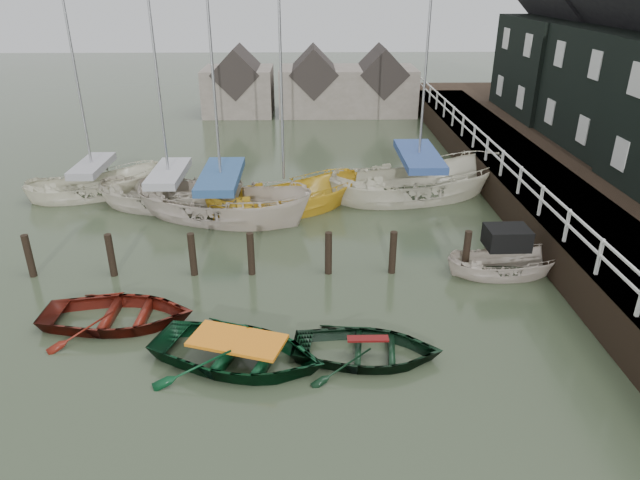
{
  "coord_description": "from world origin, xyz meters",
  "views": [
    {
      "loc": [
        0.6,
        -12.82,
        8.51
      ],
      "look_at": [
        0.93,
        2.46,
        1.4
      ],
      "focal_mm": 32.0,
      "sensor_mm": 36.0,
      "label": 1
    }
  ],
  "objects_px": {
    "rowboat_dkgreen": "(367,358)",
    "sailboat_e": "(97,194)",
    "motorboat": "(504,270)",
    "rowboat_green": "(239,362)",
    "rowboat_red": "(120,323)",
    "sailboat_a": "(172,205)",
    "sailboat_c": "(285,210)",
    "sailboat_d": "(416,195)",
    "sailboat_b": "(224,215)"
  },
  "relations": [
    {
      "from": "rowboat_green",
      "to": "rowboat_red",
      "type": "bearing_deg",
      "value": 80.19
    },
    {
      "from": "rowboat_dkgreen",
      "to": "sailboat_e",
      "type": "height_order",
      "value": "sailboat_e"
    },
    {
      "from": "rowboat_dkgreen",
      "to": "sailboat_e",
      "type": "bearing_deg",
      "value": 48.46
    },
    {
      "from": "motorboat",
      "to": "sailboat_a",
      "type": "bearing_deg",
      "value": 61.59
    },
    {
      "from": "rowboat_dkgreen",
      "to": "motorboat",
      "type": "relative_size",
      "value": 0.98
    },
    {
      "from": "rowboat_dkgreen",
      "to": "sailboat_c",
      "type": "bearing_deg",
      "value": 20.21
    },
    {
      "from": "sailboat_c",
      "to": "sailboat_d",
      "type": "relative_size",
      "value": 0.88
    },
    {
      "from": "rowboat_red",
      "to": "sailboat_c",
      "type": "bearing_deg",
      "value": -26.78
    },
    {
      "from": "sailboat_e",
      "to": "sailboat_a",
      "type": "bearing_deg",
      "value": -134.2
    },
    {
      "from": "rowboat_red",
      "to": "sailboat_a",
      "type": "xyz_separation_m",
      "value": [
        -0.39,
        8.53,
        0.07
      ]
    },
    {
      "from": "rowboat_green",
      "to": "sailboat_b",
      "type": "relative_size",
      "value": 0.38
    },
    {
      "from": "sailboat_a",
      "to": "sailboat_e",
      "type": "xyz_separation_m",
      "value": [
        -3.51,
        1.43,
        0.0
      ]
    },
    {
      "from": "sailboat_a",
      "to": "sailboat_c",
      "type": "bearing_deg",
      "value": -85.16
    },
    {
      "from": "sailboat_d",
      "to": "sailboat_a",
      "type": "bearing_deg",
      "value": 82.34
    },
    {
      "from": "sailboat_b",
      "to": "sailboat_e",
      "type": "distance_m",
      "value": 6.27
    },
    {
      "from": "rowboat_red",
      "to": "rowboat_green",
      "type": "distance_m",
      "value": 3.86
    },
    {
      "from": "rowboat_dkgreen",
      "to": "motorboat",
      "type": "bearing_deg",
      "value": -41.49
    },
    {
      "from": "sailboat_a",
      "to": "sailboat_b",
      "type": "bearing_deg",
      "value": -105.47
    },
    {
      "from": "rowboat_dkgreen",
      "to": "sailboat_a",
      "type": "height_order",
      "value": "sailboat_a"
    },
    {
      "from": "rowboat_green",
      "to": "sailboat_b",
      "type": "bearing_deg",
      "value": 27.72
    },
    {
      "from": "rowboat_red",
      "to": "sailboat_b",
      "type": "relative_size",
      "value": 0.35
    },
    {
      "from": "sailboat_a",
      "to": "sailboat_e",
      "type": "relative_size",
      "value": 1.14
    },
    {
      "from": "sailboat_a",
      "to": "sailboat_c",
      "type": "distance_m",
      "value": 4.6
    },
    {
      "from": "motorboat",
      "to": "sailboat_c",
      "type": "height_order",
      "value": "sailboat_c"
    },
    {
      "from": "rowboat_dkgreen",
      "to": "sailboat_d",
      "type": "bearing_deg",
      "value": -9.2
    },
    {
      "from": "rowboat_green",
      "to": "sailboat_c",
      "type": "relative_size",
      "value": 0.4
    },
    {
      "from": "rowboat_red",
      "to": "sailboat_c",
      "type": "relative_size",
      "value": 0.38
    },
    {
      "from": "sailboat_b",
      "to": "sailboat_a",
      "type": "bearing_deg",
      "value": 82.22
    },
    {
      "from": "rowboat_green",
      "to": "sailboat_a",
      "type": "bearing_deg",
      "value": 38.23
    },
    {
      "from": "rowboat_dkgreen",
      "to": "sailboat_d",
      "type": "relative_size",
      "value": 0.3
    },
    {
      "from": "sailboat_a",
      "to": "sailboat_e",
      "type": "distance_m",
      "value": 3.79
    },
    {
      "from": "sailboat_a",
      "to": "sailboat_c",
      "type": "xyz_separation_m",
      "value": [
        4.57,
        -0.49,
        -0.06
      ]
    },
    {
      "from": "motorboat",
      "to": "sailboat_b",
      "type": "xyz_separation_m",
      "value": [
        -9.41,
        4.87,
        -0.06
      ]
    },
    {
      "from": "rowboat_red",
      "to": "motorboat",
      "type": "height_order",
      "value": "motorboat"
    },
    {
      "from": "rowboat_green",
      "to": "rowboat_dkgreen",
      "type": "relative_size",
      "value": 1.18
    },
    {
      "from": "sailboat_b",
      "to": "sailboat_c",
      "type": "height_order",
      "value": "sailboat_b"
    },
    {
      "from": "rowboat_red",
      "to": "rowboat_green",
      "type": "height_order",
      "value": "rowboat_green"
    },
    {
      "from": "rowboat_green",
      "to": "sailboat_e",
      "type": "xyz_separation_m",
      "value": [
        -7.31,
        11.76,
        0.07
      ]
    },
    {
      "from": "sailboat_b",
      "to": "sailboat_e",
      "type": "bearing_deg",
      "value": 84.78
    },
    {
      "from": "rowboat_green",
      "to": "motorboat",
      "type": "height_order",
      "value": "motorboat"
    },
    {
      "from": "motorboat",
      "to": "rowboat_green",
      "type": "bearing_deg",
      "value": 117.85
    },
    {
      "from": "sailboat_a",
      "to": "motorboat",
      "type": "bearing_deg",
      "value": -106.24
    },
    {
      "from": "rowboat_green",
      "to": "sailboat_a",
      "type": "relative_size",
      "value": 0.36
    },
    {
      "from": "sailboat_b",
      "to": "sailboat_c",
      "type": "bearing_deg",
      "value": -56.65
    },
    {
      "from": "rowboat_green",
      "to": "sailboat_c",
      "type": "bearing_deg",
      "value": 13.57
    },
    {
      "from": "sailboat_a",
      "to": "rowboat_dkgreen",
      "type": "bearing_deg",
      "value": -134.89
    },
    {
      "from": "rowboat_dkgreen",
      "to": "sailboat_d",
      "type": "height_order",
      "value": "sailboat_d"
    },
    {
      "from": "sailboat_c",
      "to": "sailboat_d",
      "type": "bearing_deg",
      "value": -94.8
    },
    {
      "from": "motorboat",
      "to": "sailboat_a",
      "type": "xyz_separation_m",
      "value": [
        -11.64,
        5.97,
        -0.05
      ]
    },
    {
      "from": "sailboat_a",
      "to": "sailboat_d",
      "type": "bearing_deg",
      "value": -73.27
    }
  ]
}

